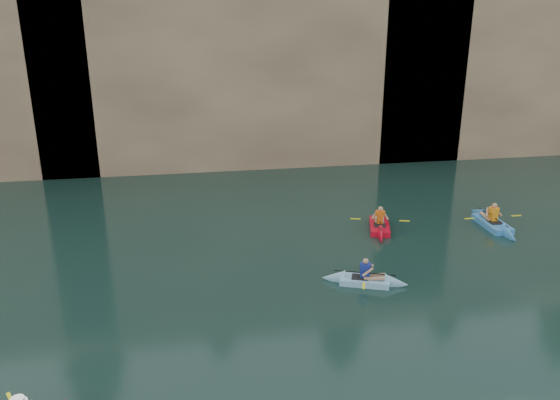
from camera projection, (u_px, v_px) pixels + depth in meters
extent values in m
cube|color=tan|center=(215.00, 52.00, 37.07)|extent=(70.00, 16.00, 12.00)
cube|color=tan|center=(259.00, 66.00, 30.61)|extent=(24.00, 2.40, 11.40)
cube|color=black|center=(155.00, 144.00, 30.33)|extent=(3.50, 1.00, 3.20)
cube|color=black|center=(394.00, 124.00, 32.45)|extent=(5.00, 1.00, 4.50)
cube|color=#FFF515|center=(10.00, 398.00, 12.01)|extent=(0.27, 0.41, 0.02)
cube|color=#8BC6E8|center=(365.00, 280.00, 18.04)|extent=(2.32, 1.45, 0.25)
cone|color=#8BC6E8|center=(397.00, 283.00, 17.86)|extent=(0.97, 0.92, 0.68)
cone|color=#8BC6E8|center=(333.00, 277.00, 18.22)|extent=(0.97, 0.92, 0.68)
cube|color=black|center=(360.00, 277.00, 18.04)|extent=(0.67, 0.59, 0.04)
cube|color=navy|center=(365.00, 270.00, 17.92)|extent=(0.36, 0.30, 0.46)
sphere|color=tan|center=(366.00, 261.00, 17.82)|extent=(0.19, 0.19, 0.19)
cylinder|color=black|center=(365.00, 273.00, 17.96)|extent=(1.90, 0.75, 0.04)
cube|color=#FFF515|center=(366.00, 261.00, 18.80)|extent=(0.22, 0.42, 0.02)
cube|color=#FFF515|center=(364.00, 286.00, 17.11)|extent=(0.22, 0.42, 0.02)
cube|color=red|center=(379.00, 226.00, 22.62)|extent=(1.50, 2.70, 0.27)
cone|color=red|center=(378.00, 216.00, 23.76)|extent=(0.98, 1.09, 0.75)
cone|color=red|center=(381.00, 237.00, 21.47)|extent=(0.98, 1.09, 0.75)
cube|color=black|center=(380.00, 225.00, 22.44)|extent=(0.61, 0.66, 0.04)
cube|color=#D95E12|center=(380.00, 217.00, 22.49)|extent=(0.31, 0.39, 0.50)
sphere|color=tan|center=(381.00, 209.00, 22.37)|extent=(0.21, 0.21, 0.21)
cylinder|color=black|center=(380.00, 220.00, 22.53)|extent=(0.68, 2.12, 0.04)
cube|color=#FFF515|center=(355.00, 219.00, 22.64)|extent=(0.43, 0.20, 0.02)
cube|color=#FFF515|center=(405.00, 221.00, 22.41)|extent=(0.43, 0.20, 0.02)
cube|color=#3E8CD4|center=(492.00, 223.00, 22.88)|extent=(0.87, 2.82, 0.29)
cone|color=#3E8CD4|center=(477.00, 213.00, 24.12)|extent=(0.80, 1.01, 0.78)
cone|color=#3E8CD4|center=(510.00, 235.00, 21.65)|extent=(0.80, 1.01, 0.78)
cube|color=black|center=(494.00, 222.00, 22.71)|extent=(0.50, 0.56, 0.04)
cube|color=orange|center=(494.00, 214.00, 22.75)|extent=(0.24, 0.36, 0.52)
sphere|color=tan|center=(495.00, 206.00, 22.63)|extent=(0.22, 0.22, 0.22)
cylinder|color=black|center=(493.00, 217.00, 22.79)|extent=(0.08, 2.31, 0.04)
cube|color=#FFF515|center=(470.00, 218.00, 22.63)|extent=(0.42, 0.09, 0.02)
cube|color=#FFF515|center=(516.00, 216.00, 22.95)|extent=(0.42, 0.09, 0.02)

